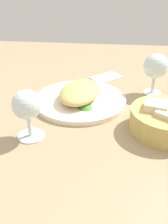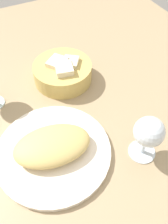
% 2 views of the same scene
% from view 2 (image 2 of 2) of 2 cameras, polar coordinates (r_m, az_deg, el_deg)
% --- Properties ---
extents(ground_plane, '(1.40, 1.40, 0.02)m').
position_cam_2_polar(ground_plane, '(0.63, -9.84, -5.09)').
color(ground_plane, tan).
extents(plate, '(0.28, 0.28, 0.01)m').
position_cam_2_polar(plate, '(0.58, -7.27, -9.44)').
color(plate, white).
rests_on(plate, ground_plane).
extents(omelette, '(0.20, 0.14, 0.04)m').
position_cam_2_polar(omelette, '(0.55, -7.56, -7.98)').
color(omelette, tan).
rests_on(omelette, plate).
extents(lettuce_garnish, '(0.04, 0.04, 0.01)m').
position_cam_2_polar(lettuce_garnish, '(0.59, -2.91, -4.83)').
color(lettuce_garnish, '#448932').
rests_on(lettuce_garnish, plate).
extents(bread_basket, '(0.18, 0.18, 0.07)m').
position_cam_2_polar(bread_basket, '(0.72, -5.17, 9.77)').
color(bread_basket, tan).
rests_on(bread_basket, ground_plane).
extents(wine_glass_near, '(0.07, 0.07, 0.12)m').
position_cam_2_polar(wine_glass_near, '(0.53, 15.51, -5.10)').
color(wine_glass_near, silver).
rests_on(wine_glass_near, ground_plane).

